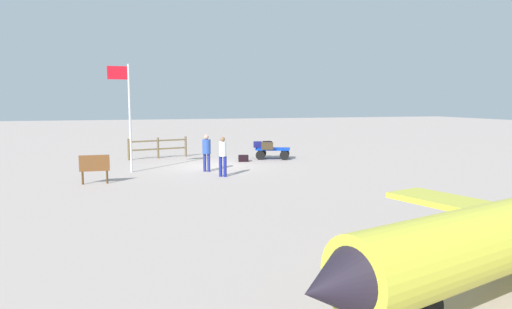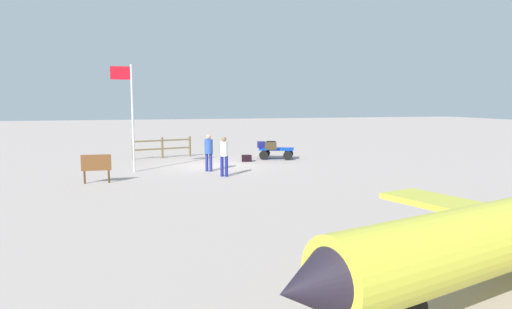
{
  "view_description": "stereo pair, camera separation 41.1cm",
  "coord_description": "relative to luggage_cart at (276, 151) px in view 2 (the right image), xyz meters",
  "views": [
    {
      "loc": [
        4.29,
        22.41,
        3.24
      ],
      "look_at": [
        -0.56,
        6.0,
        1.24
      ],
      "focal_mm": 32.23,
      "sensor_mm": 36.0,
      "label": 1
    },
    {
      "loc": [
        3.89,
        22.52,
        3.24
      ],
      "look_at": [
        -0.56,
        6.0,
        1.24
      ],
      "focal_mm": 32.23,
      "sensor_mm": 36.0,
      "label": 2
    }
  ],
  "objects": [
    {
      "name": "flagpole",
      "position": [
        7.84,
        2.81,
        2.48
      ],
      "size": [
        0.96,
        0.1,
        4.87
      ],
      "color": "silver",
      "rests_on": "ground"
    },
    {
      "name": "suitcase_olive",
      "position": [
        0.21,
        -0.26,
        0.36
      ],
      "size": [
        0.47,
        0.41,
        0.37
      ],
      "color": "black",
      "rests_on": "luggage_cart"
    },
    {
      "name": "ground_plane",
      "position": [
        3.86,
        1.89,
        -0.44
      ],
      "size": [
        120.0,
        120.0,
        0.0
      ],
      "primitive_type": "plane",
      "color": "#B1A099"
    },
    {
      "name": "worker_trailing",
      "position": [
        3.99,
        5.2,
        0.54
      ],
      "size": [
        0.42,
        0.42,
        1.72
      ],
      "color": "navy",
      "rests_on": "ground"
    },
    {
      "name": "signboard",
      "position": [
        9.17,
        5.49,
        0.31
      ],
      "size": [
        1.14,
        0.1,
        1.14
      ],
      "color": "#4C3319",
      "rests_on": "ground"
    },
    {
      "name": "suitcase_grey",
      "position": [
        0.51,
        0.6,
        0.36
      ],
      "size": [
        0.67,
        0.47,
        0.39
      ],
      "color": "#40321F",
      "rests_on": "luggage_cart"
    },
    {
      "name": "worker_lead",
      "position": [
        4.39,
        3.58,
        0.57
      ],
      "size": [
        0.53,
        0.53,
        1.7
      ],
      "color": "navy",
      "rests_on": "ground"
    },
    {
      "name": "luggage_cart",
      "position": [
        0.0,
        0.0,
        0.0
      ],
      "size": [
        2.12,
        1.72,
        0.61
      ],
      "color": "#0A38CE",
      "rests_on": "ground"
    },
    {
      "name": "suitcase_tan",
      "position": [
        0.71,
        -0.51,
        0.34
      ],
      "size": [
        0.5,
        0.42,
        0.34
      ],
      "color": "navy",
      "rests_on": "luggage_cart"
    },
    {
      "name": "wooden_fence",
      "position": [
        6.15,
        -2.04,
        0.23
      ],
      "size": [
        3.35,
        0.91,
        1.18
      ],
      "color": "brown",
      "rests_on": "ground"
    },
    {
      "name": "suitcase_dark",
      "position": [
        1.87,
        0.68,
        -0.26
      ],
      "size": [
        0.57,
        0.44,
        0.35
      ],
      "color": "black",
      "rests_on": "ground"
    }
  ]
}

